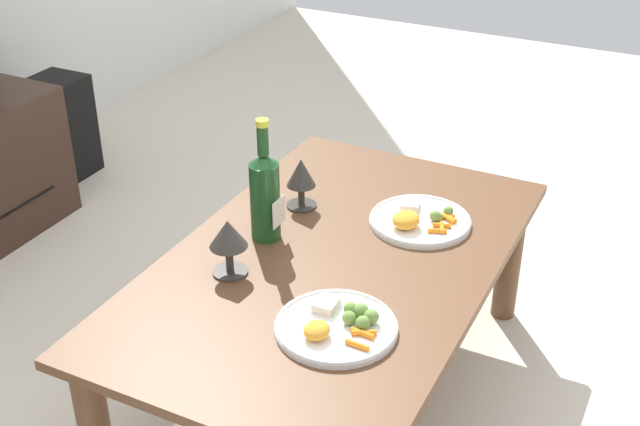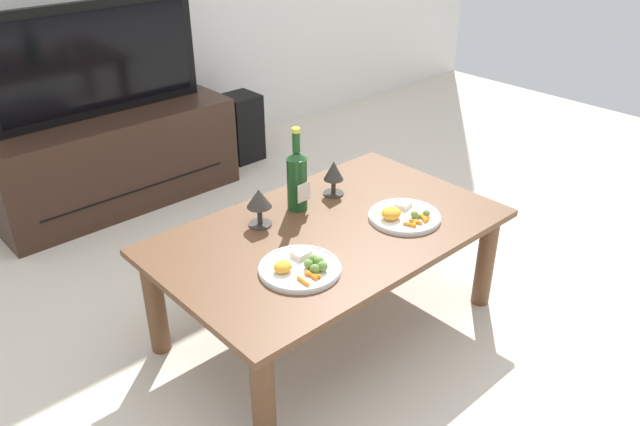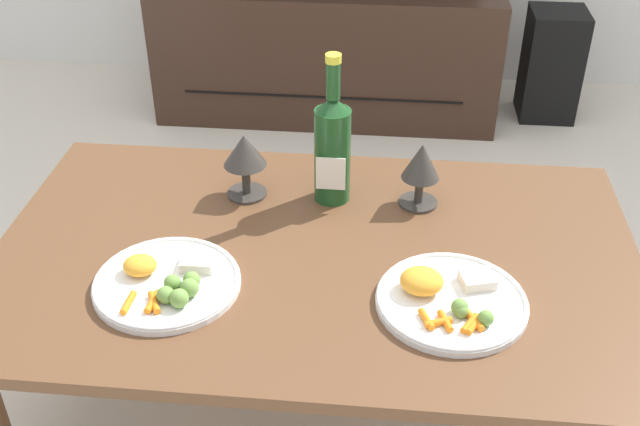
{
  "view_description": "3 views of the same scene",
  "coord_description": "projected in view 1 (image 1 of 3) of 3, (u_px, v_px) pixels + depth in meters",
  "views": [
    {
      "loc": [
        -1.54,
        -0.73,
        1.51
      ],
      "look_at": [
        0.03,
        0.05,
        0.52
      ],
      "focal_mm": 47.16,
      "sensor_mm": 36.0,
      "label": 1
    },
    {
      "loc": [
        -1.31,
        -1.38,
        1.52
      ],
      "look_at": [
        -0.03,
        0.02,
        0.49
      ],
      "focal_mm": 35.01,
      "sensor_mm": 36.0,
      "label": 2
    },
    {
      "loc": [
        0.12,
        -1.15,
        1.29
      ],
      "look_at": [
        0.01,
        0.03,
        0.49
      ],
      "focal_mm": 42.84,
      "sensor_mm": 36.0,
      "label": 3
    }
  ],
  "objects": [
    {
      "name": "goblet_left",
      "position": [
        228.0,
        237.0,
        1.92
      ],
      "size": [
        0.09,
        0.09,
        0.14
      ],
      "color": "#38332D",
      "rests_on": "dining_table"
    },
    {
      "name": "ground_plane",
      "position": [
        332.0,
        392.0,
        2.23
      ],
      "size": [
        6.4,
        6.4,
        0.0
      ],
      "primitive_type": "plane",
      "color": "beige"
    },
    {
      "name": "dinner_plate_left",
      "position": [
        337.0,
        325.0,
        1.77
      ],
      "size": [
        0.26,
        0.26,
        0.05
      ],
      "color": "white",
      "rests_on": "dining_table"
    },
    {
      "name": "wine_bottle",
      "position": [
        265.0,
        193.0,
        2.05
      ],
      "size": [
        0.07,
        0.08,
        0.32
      ],
      "color": "#19471E",
      "rests_on": "dining_table"
    },
    {
      "name": "goblet_right",
      "position": [
        301.0,
        176.0,
        2.2
      ],
      "size": [
        0.08,
        0.08,
        0.14
      ],
      "color": "#38332D",
      "rests_on": "dining_table"
    },
    {
      "name": "dining_table",
      "position": [
        333.0,
        281.0,
        2.05
      ],
      "size": [
        1.22,
        0.75,
        0.42
      ],
      "color": "brown",
      "rests_on": "ground_plane"
    },
    {
      "name": "dinner_plate_right",
      "position": [
        419.0,
        220.0,
        2.16
      ],
      "size": [
        0.26,
        0.26,
        0.05
      ],
      "color": "white",
      "rests_on": "dining_table"
    },
    {
      "name": "floor_speaker",
      "position": [
        62.0,
        127.0,
        3.26
      ],
      "size": [
        0.2,
        0.2,
        0.4
      ],
      "primitive_type": "cube",
      "rotation": [
        0.0,
        0.0,
        0.01
      ],
      "color": "black",
      "rests_on": "ground_plane"
    }
  ]
}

